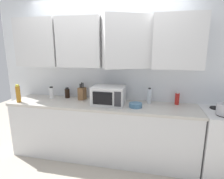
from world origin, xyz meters
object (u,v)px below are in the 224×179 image
Objects in this scene: microwave at (109,95)px; bottle_soy_dark at (67,93)px; bottle_amber_vinegar at (18,94)px; bowl_ceramic_small at (136,105)px; knife_block at (82,93)px; bottle_red_sauce at (177,99)px; bottle_white_jar at (52,93)px; bottle_clear_tall at (149,96)px.

microwave reaches higher than bottle_soy_dark.
bowl_ceramic_small is at bearing 4.40° from bottle_amber_vinegar.
knife_block is 1.47× the size of bottle_red_sauce.
bottle_white_jar reaches higher than bottle_soy_dark.
microwave reaches higher than bottle_clear_tall.
bowl_ceramic_small is at bearing -12.26° from bottle_soy_dark.
bottle_clear_tall is 2.06m from bottle_amber_vinegar.
knife_block is 1.45× the size of bottle_white_jar.
microwave reaches higher than bottle_white_jar.
bottle_red_sauce is 0.69× the size of bottle_amber_vinegar.
knife_block is at bearing 160.93° from microwave.
bottle_amber_vinegar reaches higher than bottle_clear_tall.
bowl_ceramic_small is at bearing -13.80° from knife_block.
bottle_white_jar is 0.26m from bottle_soy_dark.
knife_block is (-0.49, 0.17, -0.04)m from microwave.
knife_block is at bearing 21.50° from bottle_amber_vinegar.
knife_block reaches higher than bottle_soy_dark.
knife_block reaches higher than bottle_red_sauce.
microwave is at bearing 7.78° from bottle_amber_vinegar.
bottle_red_sauce is 1.80m from bottle_soy_dark.
bowl_ceramic_small is (-0.60, -0.27, -0.06)m from bottle_red_sauce.
bottle_clear_tall is (1.38, -0.02, 0.03)m from bottle_soy_dark.
bottle_amber_vinegar is at bearing -172.22° from microwave.
bottle_soy_dark is at bearing 165.12° from microwave.
knife_block is at bearing -178.36° from bottle_red_sauce.
bottle_red_sauce is 1.05× the size of bowl_ceramic_small.
bottle_amber_vinegar is at bearing -175.60° from bowl_ceramic_small.
bottle_clear_tall is 0.32m from bowl_ceramic_small.
bottle_soy_dark is 0.96× the size of bowl_ceramic_small.
microwave reaches higher than bowl_ceramic_small.
bottle_amber_vinegar is at bearing -169.28° from bottle_clear_tall.
bottle_amber_vinegar reaches higher than bottle_red_sauce.
bottle_red_sauce is 1.09× the size of bottle_soy_dark.
knife_block is at bearing 4.28° from bottle_white_jar.
bottle_red_sauce reaches higher than bottle_soy_dark.
bottle_soy_dark is 0.74× the size of bottle_clear_tall.
microwave reaches higher than bottle_red_sauce.
bottle_amber_vinegar reaches higher than bottle_soy_dark.
microwave is at bearing -162.60° from bottle_clear_tall.
microwave is 2.54× the size of bowl_ceramic_small.
bottle_white_jar is at bearing -163.05° from bottle_soy_dark.
microwave is 0.81m from bottle_soy_dark.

